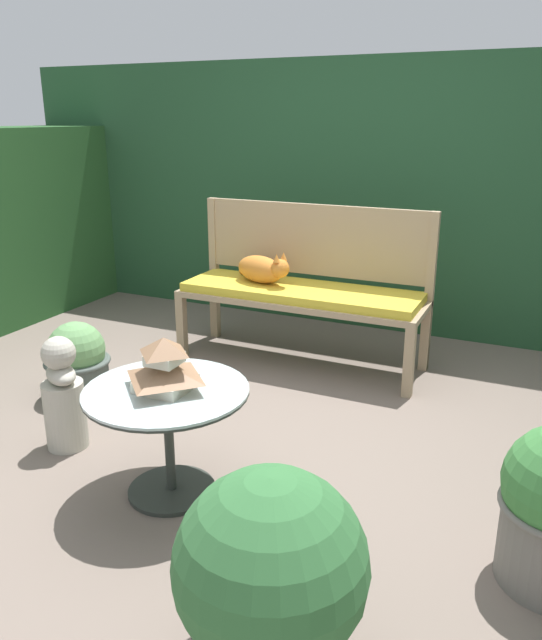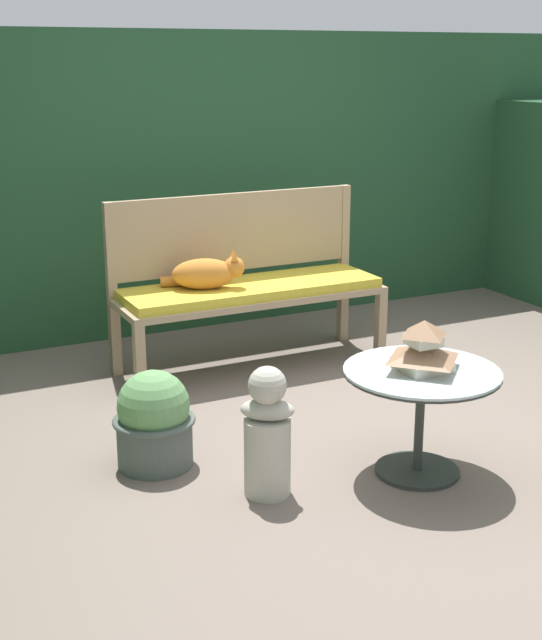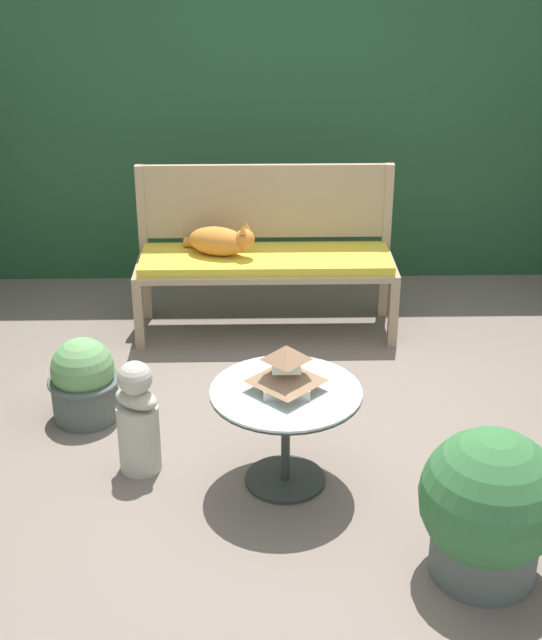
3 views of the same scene
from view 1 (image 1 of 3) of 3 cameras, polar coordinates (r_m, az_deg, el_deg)
The scene contains 10 objects.
ground at distance 3.44m, azimuth -2.26°, elevation -10.79°, with size 30.00×30.00×0.00m, color #75665B.
foliage_hedge_back at distance 5.51m, azimuth 10.35°, elevation 11.46°, with size 6.40×1.07×2.09m, color #234C2D.
garden_bench at distance 4.28m, azimuth 2.73°, elevation 2.08°, with size 1.70×0.54×0.55m.
bench_backrest at distance 4.43m, azimuth 4.02°, elevation 6.62°, with size 1.70×0.06×1.08m.
cat at distance 4.36m, azimuth -0.78°, elevation 4.67°, with size 0.48×0.34×0.24m.
patio_table at distance 2.84m, azimuth -9.45°, elevation -8.25°, with size 0.73×0.73×0.52m.
pagoda_birdhouse at distance 2.75m, azimuth -9.67°, elevation -4.29°, with size 0.29×0.29×0.24m.
garden_bust at distance 3.42m, azimuth -18.45°, elevation -6.68°, with size 0.28×0.25×0.61m.
potted_plant_hedge_corner at distance 4.01m, azimuth -17.29°, elevation -3.70°, with size 0.40×0.40×0.48m.
potted_plant_patio_mid at distance 2.03m, azimuth -0.04°, elevation -22.71°, with size 0.60×0.60×0.69m.
Camera 1 is at (1.38, -2.67, 1.67)m, focal length 35.00 mm.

